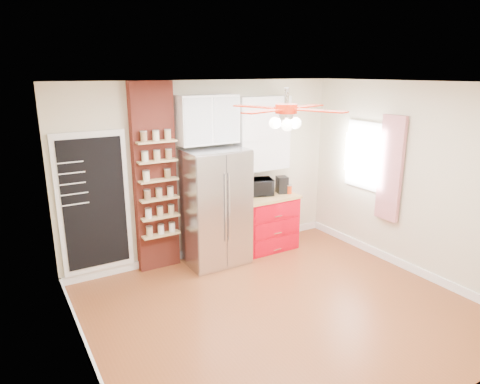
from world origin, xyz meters
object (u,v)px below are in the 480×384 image
red_cabinet (266,222)px  fridge (215,207)px  pantry_jar_oats (146,176)px  toaster_oven (257,187)px  coffee_maker (282,185)px  canister_left (289,189)px  ceiling_fan (286,109)px

red_cabinet → fridge: bearing=-177.0°
fridge → pantry_jar_oats: size_ratio=13.11×
toaster_oven → coffee_maker: bearing=3.9°
fridge → canister_left: bearing=-1.7°
toaster_oven → pantry_jar_oats: pantry_jar_oats is taller
ceiling_fan → pantry_jar_oats: ceiling_fan is taller
fridge → canister_left: 1.34m
canister_left → toaster_oven: bearing=158.0°
canister_left → fridge: bearing=178.3°
ceiling_fan → pantry_jar_oats: bearing=119.9°
fridge → ceiling_fan: (0.05, -1.63, 1.55)m
red_cabinet → toaster_oven: toaster_oven is taller
fridge → red_cabinet: (0.97, 0.05, -0.42)m
ceiling_fan → coffee_maker: ceiling_fan is taller
pantry_jar_oats → toaster_oven: bearing=0.4°
ceiling_fan → toaster_oven: size_ratio=2.93×
coffee_maker → pantry_jar_oats: pantry_jar_oats is taller
fridge → red_cabinet: bearing=3.0°
red_cabinet → toaster_oven: size_ratio=1.97×
ceiling_fan → canister_left: (1.29, 1.59, -1.46)m
fridge → canister_left: size_ratio=13.16×
coffee_maker → pantry_jar_oats: (-2.23, 0.09, 0.40)m
coffee_maker → canister_left: coffee_maker is taller
pantry_jar_oats → canister_left: bearing=-4.5°
toaster_oven → coffee_maker: (0.41, -0.11, 0.00)m
ceiling_fan → fridge: bearing=91.8°
red_cabinet → canister_left: 0.64m
red_cabinet → pantry_jar_oats: size_ratio=7.04×
ceiling_fan → pantry_jar_oats: 2.27m
coffee_maker → toaster_oven: bearing=-179.1°
ceiling_fan → coffee_maker: bearing=54.2°
fridge → ceiling_fan: size_ratio=1.25×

